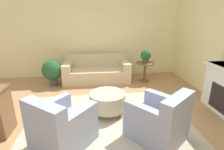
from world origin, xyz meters
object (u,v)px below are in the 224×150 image
at_px(side_table, 145,69).
at_px(armchair_right, 159,121).
at_px(potted_plant_floor, 52,70).
at_px(ottoman_table, 108,101).
at_px(couch, 97,72).
at_px(armchair_left, 61,127).
at_px(potted_plant_on_side_table, 146,56).

bearing_deg(side_table, armchair_right, -101.77).
bearing_deg(side_table, potted_plant_floor, -179.77).
bearing_deg(side_table, ottoman_table, -126.47).
distance_m(ottoman_table, side_table, 2.27).
height_order(couch, armchair_left, armchair_left).
distance_m(couch, armchair_right, 3.12).
height_order(ottoman_table, potted_plant_floor, potted_plant_floor).
xyz_separation_m(armchair_right, side_table, (0.57, 2.73, 0.09)).
xyz_separation_m(couch, armchair_right, (0.94, -2.97, 0.04)).
xyz_separation_m(armchair_right, potted_plant_on_side_table, (0.57, 2.73, 0.50)).
bearing_deg(couch, potted_plant_on_side_table, -9.06).
bearing_deg(couch, armchair_right, -72.42).
bearing_deg(armchair_right, couch, 107.58).
height_order(couch, armchair_right, armchair_right).
bearing_deg(armchair_left, side_table, 51.69).
bearing_deg(potted_plant_floor, couch, 10.88).
distance_m(ottoman_table, potted_plant_on_side_table, 2.33).
bearing_deg(ottoman_table, potted_plant_floor, 129.21).
bearing_deg(ottoman_table, couch, 94.52).
bearing_deg(potted_plant_floor, side_table, 0.23).
distance_m(couch, potted_plant_on_side_table, 1.62).
distance_m(armchair_left, ottoman_table, 1.22).
bearing_deg(potted_plant_on_side_table, potted_plant_floor, -179.77).
relative_size(armchair_left, side_table, 1.82).
bearing_deg(side_table, potted_plant_on_side_table, 0.00).
xyz_separation_m(armchair_left, armchair_right, (1.59, 0.00, 0.00)).
relative_size(armchair_right, ottoman_table, 1.50).
distance_m(ottoman_table, potted_plant_floor, 2.35).
relative_size(couch, armchair_right, 1.82).
bearing_deg(ottoman_table, armchair_right, -49.39).
relative_size(armchair_right, potted_plant_on_side_table, 2.80).
bearing_deg(armchair_left, armchair_right, 0.00).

